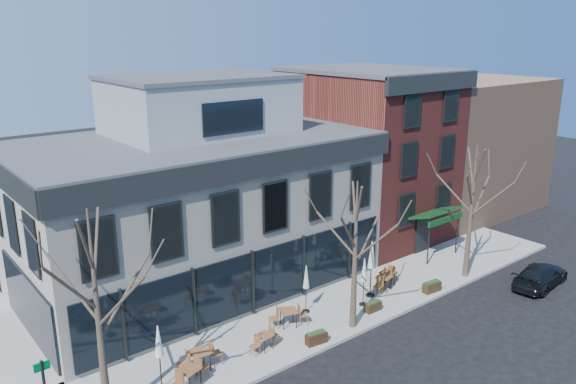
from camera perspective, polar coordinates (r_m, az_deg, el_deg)
ground at (r=28.19m, az=-3.65°, el=-12.53°), size 120.00×120.00×0.00m
sidewalk_front at (r=28.50m, az=4.38°, el=-12.03°), size 33.50×4.70×0.15m
corner_building at (r=30.39m, az=-9.24°, el=-0.89°), size 18.39×10.39×11.10m
red_brick_building at (r=37.92m, az=7.96°, el=3.99°), size 8.20×11.78×11.18m
bg_building at (r=46.30m, az=15.58°, el=4.94°), size 12.00×12.00×10.00m
tree_corner at (r=20.25m, az=-18.69°, el=-11.97°), size 3.93×3.98×7.92m
tree_mid at (r=25.64m, az=6.85°, el=-6.24°), size 3.50×3.55×7.04m
tree_right at (r=32.29m, az=18.14°, el=-1.78°), size 3.72×3.77×7.48m
parked_sedan at (r=33.90m, az=24.24°, el=-7.73°), size 4.41×2.15×1.24m
cafe_set_0 at (r=23.09m, az=-10.00°, el=-17.90°), size 1.96×1.05×1.01m
cafe_set_1 at (r=24.02m, az=-8.93°, el=-16.34°), size 1.98×0.84×1.03m
cafe_set_2 at (r=25.13m, az=-2.39°, el=-14.81°), size 1.64×0.73×0.84m
cafe_set_3 at (r=26.82m, az=0.04°, el=-12.47°), size 1.92×1.23×1.00m
cafe_set_4 at (r=30.62m, az=9.74°, el=-8.96°), size 1.87×0.91×0.96m
cafe_set_5 at (r=31.19m, az=10.08°, el=-8.48°), size 1.88×0.95×0.96m
umbrella_0 at (r=22.51m, az=-13.00°, el=-14.86°), size 0.43×0.43×2.71m
umbrella_2 at (r=27.50m, az=1.86°, el=-8.86°), size 0.39×0.39×2.46m
umbrella_3 at (r=28.38m, az=7.75°, el=-8.09°), size 0.40×0.40×2.53m
umbrella_4 at (r=29.21m, az=8.49°, el=-6.62°), size 0.49×0.49×3.04m
planter_1 at (r=25.63m, az=2.90°, el=-14.57°), size 1.02×0.53×0.55m
planter_2 at (r=28.53m, az=8.65°, el=-11.41°), size 0.91×0.38×0.50m
planter_3 at (r=31.06m, az=14.40°, el=-9.29°), size 1.08×0.52×0.58m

